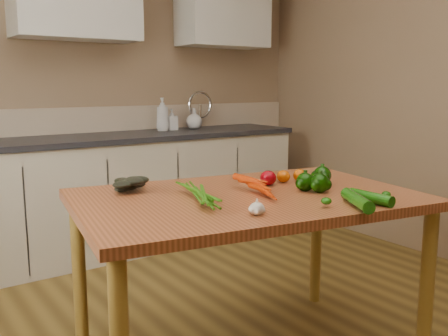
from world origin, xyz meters
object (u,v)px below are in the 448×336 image
pepper_a (305,182)px  tomato_c (300,175)px  soap_bottle_a (163,114)px  soap_bottle_b (172,119)px  leafy_greens (124,180)px  pepper_c (320,183)px  tomato_a (268,178)px  table (247,214)px  soap_bottle_c (194,118)px  pepper_b (322,176)px  garlic_bulb (257,209)px  zucchini_b (357,200)px  zucchini_a (371,197)px  carrot_bunch (239,188)px  tomato_b (283,176)px

pepper_a → tomato_c: size_ratio=1.26×
soap_bottle_a → soap_bottle_b: size_ratio=1.54×
leafy_greens → pepper_c: (0.72, -0.52, -0.01)m
tomato_a → table: bearing=-153.6°
soap_bottle_c → pepper_b: soap_bottle_c is taller
pepper_c → garlic_bulb: bearing=-163.0°
garlic_bulb → zucchini_b: bearing=-17.1°
soap_bottle_a → pepper_b: (-0.17, -1.96, -0.20)m
pepper_b → garlic_bulb: bearing=-156.5°
soap_bottle_c → garlic_bulb: bearing=49.8°
soap_bottle_b → zucchini_a: size_ratio=0.86×
pepper_a → pepper_c: size_ratio=0.97×
carrot_bunch → tomato_b: size_ratio=4.12×
pepper_b → pepper_c: size_ratio=1.03×
leafy_greens → pepper_b: leafy_greens is taller
table → soap_bottle_c: soap_bottle_c is taller
carrot_bunch → pepper_a: 0.32m
pepper_b → pepper_c: (-0.14, -0.12, -0.00)m
pepper_c → tomato_b: bearing=85.5°
table → zucchini_b: 0.50m
table → leafy_greens: leafy_greens is taller
pepper_a → tomato_b: (0.05, 0.21, -0.01)m
garlic_bulb → tomato_c: tomato_c is taller
garlic_bulb → zucchini_a: garlic_bulb is taller
soap_bottle_c → zucchini_b: (-0.70, -2.38, -0.17)m
zucchini_a → pepper_b: bearing=73.0°
soap_bottle_b → zucchini_a: soap_bottle_b is taller
table → pepper_a: bearing=-9.7°
garlic_bulb → zucchini_b: 0.43m
pepper_c → tomato_b: 0.27m
tomato_c → leafy_greens: bearing=161.5°
tomato_c → zucchini_b: (-0.18, -0.52, -0.00)m
tomato_b → zucchini_a: 0.53m
tomato_b → zucchini_b: 0.55m
garlic_bulb → tomato_c: (0.59, 0.39, 0.01)m
soap_bottle_a → tomato_c: (-0.20, -1.83, -0.21)m
pepper_a → tomato_a: bearing=105.4°
table → soap_bottle_b: soap_bottle_b is taller
table → soap_bottle_c: (0.93, 1.95, 0.28)m
tomato_c → zucchini_b: size_ratio=0.26×
pepper_a → leafy_greens: bearing=145.9°
pepper_c → soap_bottle_c: bearing=73.3°
soap_bottle_b → pepper_c: soap_bottle_b is taller
carrot_bunch → pepper_b: 0.49m
table → soap_bottle_a: 2.05m
soap_bottle_b → tomato_b: 1.88m
garlic_bulb → pepper_a: bearing=24.9°
tomato_a → tomato_c: size_ratio=1.18×
soap_bottle_c → soap_bottle_a: bearing=-8.8°
soap_bottle_c → leafy_greens: (-1.35, -1.59, -0.14)m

